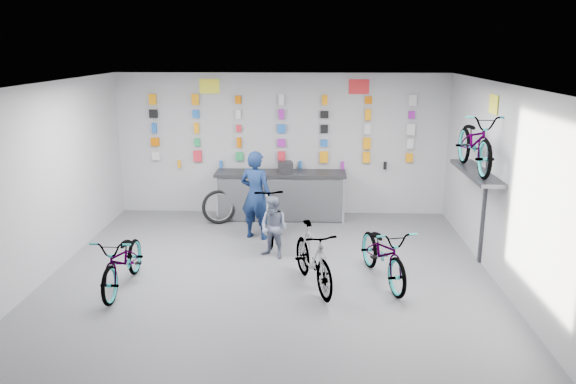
{
  "coord_description": "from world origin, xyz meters",
  "views": [
    {
      "loc": [
        0.61,
        -7.78,
        3.55
      ],
      "look_at": [
        0.24,
        1.4,
        1.14
      ],
      "focal_mm": 35.0,
      "sensor_mm": 36.0,
      "label": 1
    }
  ],
  "objects_px": {
    "counter": "(281,196)",
    "bike_service": "(267,211)",
    "bike_center": "(313,257)",
    "clerk": "(256,195)",
    "customer": "(274,228)",
    "bike_right": "(384,253)",
    "bike_left": "(123,261)"
  },
  "relations": [
    {
      "from": "bike_center",
      "to": "clerk",
      "type": "relative_size",
      "value": 0.96
    },
    {
      "from": "bike_left",
      "to": "bike_service",
      "type": "bearing_deg",
      "value": 49.82
    },
    {
      "from": "counter",
      "to": "bike_center",
      "type": "distance_m",
      "value": 3.53
    },
    {
      "from": "bike_center",
      "to": "clerk",
      "type": "height_order",
      "value": "clerk"
    },
    {
      "from": "customer",
      "to": "clerk",
      "type": "bearing_deg",
      "value": 141.89
    },
    {
      "from": "bike_left",
      "to": "bike_service",
      "type": "distance_m",
      "value": 3.03
    },
    {
      "from": "bike_right",
      "to": "clerk",
      "type": "bearing_deg",
      "value": 123.65
    },
    {
      "from": "bike_center",
      "to": "bike_service",
      "type": "xyz_separation_m",
      "value": [
        -0.86,
        2.16,
        0.06
      ]
    },
    {
      "from": "bike_center",
      "to": "customer",
      "type": "relative_size",
      "value": 1.5
    },
    {
      "from": "bike_left",
      "to": "bike_center",
      "type": "relative_size",
      "value": 1.04
    },
    {
      "from": "bike_center",
      "to": "bike_right",
      "type": "xyz_separation_m",
      "value": [
        1.08,
        0.28,
        -0.02
      ]
    },
    {
      "from": "counter",
      "to": "bike_service",
      "type": "relative_size",
      "value": 1.49
    },
    {
      "from": "bike_center",
      "to": "bike_service",
      "type": "bearing_deg",
      "value": 92.81
    },
    {
      "from": "counter",
      "to": "bike_service",
      "type": "distance_m",
      "value": 1.33
    },
    {
      "from": "clerk",
      "to": "bike_left",
      "type": "bearing_deg",
      "value": 73.34
    },
    {
      "from": "bike_service",
      "to": "bike_right",
      "type": "bearing_deg",
      "value": -55.14
    },
    {
      "from": "bike_service",
      "to": "clerk",
      "type": "height_order",
      "value": "clerk"
    },
    {
      "from": "counter",
      "to": "bike_right",
      "type": "distance_m",
      "value": 3.64
    },
    {
      "from": "counter",
      "to": "customer",
      "type": "relative_size",
      "value": 2.51
    },
    {
      "from": "bike_center",
      "to": "customer",
      "type": "height_order",
      "value": "customer"
    },
    {
      "from": "counter",
      "to": "bike_center",
      "type": "relative_size",
      "value": 1.67
    },
    {
      "from": "bike_center",
      "to": "customer",
      "type": "distance_m",
      "value": 1.39
    },
    {
      "from": "customer",
      "to": "bike_right",
      "type": "bearing_deg",
      "value": 2.06
    },
    {
      "from": "bike_service",
      "to": "bike_center",
      "type": "bearing_deg",
      "value": -79.3
    },
    {
      "from": "bike_right",
      "to": "customer",
      "type": "relative_size",
      "value": 1.64
    },
    {
      "from": "bike_service",
      "to": "counter",
      "type": "bearing_deg",
      "value": 70.5
    },
    {
      "from": "bike_center",
      "to": "clerk",
      "type": "bearing_deg",
      "value": 96.74
    },
    {
      "from": "bike_right",
      "to": "bike_center",
      "type": "bearing_deg",
      "value": -179.88
    },
    {
      "from": "bike_right",
      "to": "bike_service",
      "type": "height_order",
      "value": "bike_service"
    },
    {
      "from": "customer",
      "to": "counter",
      "type": "bearing_deg",
      "value": 120.23
    },
    {
      "from": "bike_left",
      "to": "customer",
      "type": "xyz_separation_m",
      "value": [
        2.17,
        1.35,
        0.1
      ]
    },
    {
      "from": "clerk",
      "to": "customer",
      "type": "xyz_separation_m",
      "value": [
        0.4,
        -1.0,
        -0.3
      ]
    }
  ]
}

